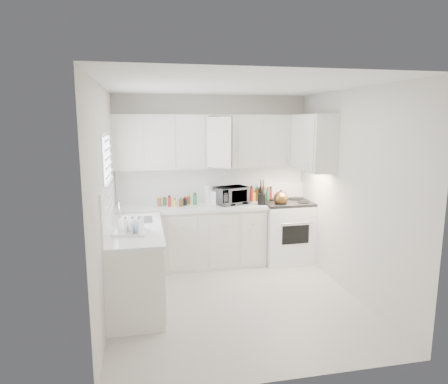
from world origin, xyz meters
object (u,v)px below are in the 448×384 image
object	(u,v)px
microwave	(231,193)
tea_kettle	(281,197)
utensil_crock	(262,192)
dish_rack	(130,225)
rice_cooker	(218,196)
stove	(287,223)

from	to	relation	value
microwave	tea_kettle	bearing A→B (deg)	-35.26
tea_kettle	utensil_crock	xyz separation A→B (m)	(-0.28, 0.06, 0.08)
dish_rack	microwave	bearing A→B (deg)	55.12
rice_cooker	tea_kettle	bearing A→B (deg)	-19.11
utensil_crock	rice_cooker	bearing A→B (deg)	159.77
utensil_crock	dish_rack	size ratio (longest dim) A/B	1.06
stove	utensil_crock	size ratio (longest dim) A/B	3.10
dish_rack	tea_kettle	bearing A→B (deg)	40.04
tea_kettle	microwave	xyz separation A→B (m)	(-0.73, 0.21, 0.05)
microwave	dish_rack	distance (m)	2.02
stove	dish_rack	world-z (taller)	stove
rice_cooker	dish_rack	xyz separation A→B (m)	(-1.28, -1.46, -0.01)
stove	rice_cooker	distance (m)	1.19
rice_cooker	stove	bearing A→B (deg)	-8.28
microwave	rice_cooker	size ratio (longest dim) A/B	2.05
stove	microwave	size ratio (longest dim) A/B	2.57
microwave	utensil_crock	world-z (taller)	utensil_crock
microwave	dish_rack	world-z (taller)	microwave
tea_kettle	rice_cooker	world-z (taller)	tea_kettle
rice_cooker	dish_rack	distance (m)	1.94
stove	rice_cooker	xyz separation A→B (m)	(-1.10, 0.13, 0.45)
utensil_crock	tea_kettle	bearing A→B (deg)	-12.11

